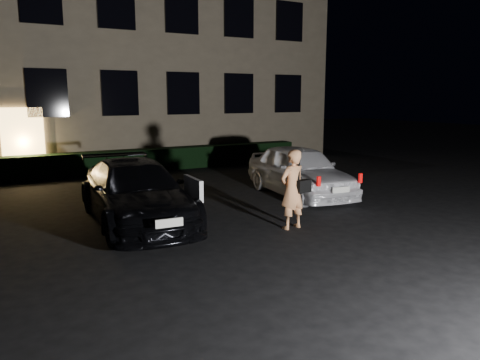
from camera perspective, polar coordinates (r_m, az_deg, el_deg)
ground at (r=9.09m, az=4.76°, el=-8.37°), size 80.00×80.00×0.00m
building at (r=22.86m, az=-17.52°, el=17.55°), size 20.00×8.11×12.00m
hedge at (r=18.45m, az=-13.72°, el=2.22°), size 15.00×0.70×0.85m
sedan at (r=10.98m, az=-12.58°, el=-1.49°), size 2.27×5.07×1.42m
hatch at (r=13.80m, az=7.27°, el=1.16°), size 2.29×4.55×1.49m
man at (r=10.28m, az=6.42°, el=-1.13°), size 0.77×0.51×1.76m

